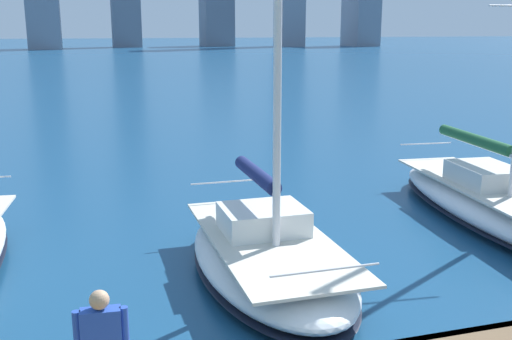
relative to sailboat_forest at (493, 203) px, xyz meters
name	(u,v)px	position (x,y,z in m)	size (l,w,h in m)	color
sailboat_forest	(493,203)	(0.00, 0.00, 0.00)	(3.36, 9.52, 9.08)	white
sailboat_navy	(268,254)	(7.18, 1.86, 0.00)	(3.00, 6.70, 9.41)	silver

